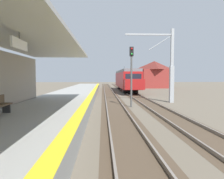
{
  "coord_description": "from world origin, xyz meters",
  "views": [
    {
      "loc": [
        0.84,
        2.56,
        2.62
      ],
      "look_at": [
        1.24,
        11.14,
        2.1
      ],
      "focal_mm": 33.23,
      "sensor_mm": 36.0,
      "label": 1
    }
  ],
  "objects_px": {
    "approaching_train": "(127,79)",
    "distant_trackside_house": "(154,74)",
    "rail_signal_post": "(131,70)",
    "catenary_pylon_far_side": "(169,67)"
  },
  "relations": [
    {
      "from": "catenary_pylon_far_side",
      "to": "distant_trackside_house",
      "type": "relative_size",
      "value": 1.14
    },
    {
      "from": "approaching_train",
      "to": "distant_trackside_house",
      "type": "distance_m",
      "value": 13.34
    },
    {
      "from": "rail_signal_post",
      "to": "distant_trackside_house",
      "type": "xyz_separation_m",
      "value": [
        9.86,
        31.25,
        0.14
      ]
    },
    {
      "from": "approaching_train",
      "to": "rail_signal_post",
      "type": "distance_m",
      "value": 20.67
    },
    {
      "from": "distant_trackside_house",
      "to": "rail_signal_post",
      "type": "bearing_deg",
      "value": -107.52
    },
    {
      "from": "rail_signal_post",
      "to": "distant_trackside_house",
      "type": "height_order",
      "value": "distant_trackside_house"
    },
    {
      "from": "approaching_train",
      "to": "rail_signal_post",
      "type": "relative_size",
      "value": 3.77
    },
    {
      "from": "rail_signal_post",
      "to": "catenary_pylon_far_side",
      "type": "relative_size",
      "value": 0.69
    },
    {
      "from": "rail_signal_post",
      "to": "approaching_train",
      "type": "bearing_deg",
      "value": 84.53
    },
    {
      "from": "rail_signal_post",
      "to": "catenary_pylon_far_side",
      "type": "bearing_deg",
      "value": 36.01
    }
  ]
}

